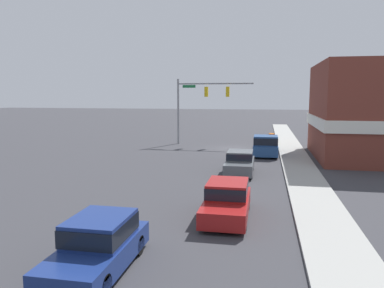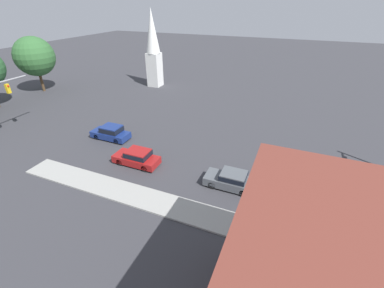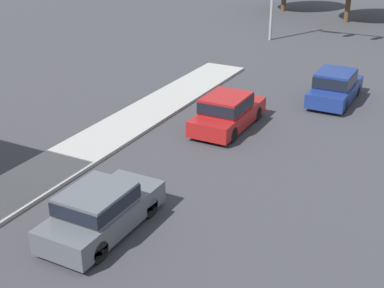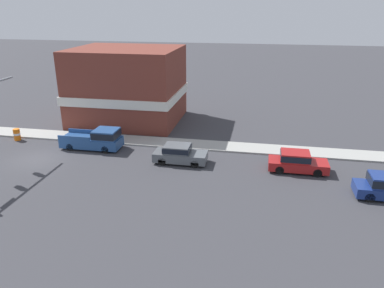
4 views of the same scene
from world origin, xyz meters
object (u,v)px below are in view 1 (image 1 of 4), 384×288
(car_lead, at_px, (240,162))
(car_oncoming, at_px, (99,243))
(car_second_ahead, at_px, (227,199))
(construction_barrel, at_px, (271,138))
(pickup_truck_parked, at_px, (266,145))

(car_lead, xyz_separation_m, car_oncoming, (3.25, 14.98, 0.05))
(car_second_ahead, xyz_separation_m, car_oncoming, (3.32, 5.68, 0.03))
(car_oncoming, bearing_deg, car_second_ahead, 59.66)
(construction_barrel, bearing_deg, pickup_truck_parked, 85.69)
(car_second_ahead, bearing_deg, construction_barrel, -95.05)
(car_lead, bearing_deg, pickup_truck_parked, -102.13)
(car_second_ahead, relative_size, car_oncoming, 1.01)
(car_lead, distance_m, car_second_ahead, 9.31)
(car_lead, bearing_deg, car_oncoming, 77.76)
(car_lead, bearing_deg, construction_barrel, -98.14)
(car_lead, bearing_deg, car_second_ahead, 90.45)
(car_lead, xyz_separation_m, pickup_truck_parked, (-1.71, -7.94, 0.13))
(pickup_truck_parked, xyz_separation_m, construction_barrel, (-0.63, -8.42, -0.34))
(car_second_ahead, height_order, construction_barrel, car_second_ahead)
(car_oncoming, relative_size, pickup_truck_parked, 0.83)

